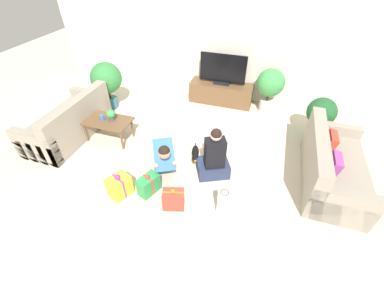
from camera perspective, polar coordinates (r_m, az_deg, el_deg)
The scene contains 19 objects.
ground_plane at distance 4.65m, azimuth -2.02°, elevation -4.01°, with size 16.00×16.00×0.00m, color beige.
wall_back at distance 6.22m, azimuth 6.47°, elevation 21.27°, with size 8.40×0.06×2.60m.
sofa_left at distance 5.64m, azimuth -25.62°, elevation 4.26°, with size 0.88×1.78×0.85m.
sofa_right at distance 4.68m, azimuth 28.49°, elevation -4.56°, with size 0.88×1.78×0.85m.
coffee_table at distance 5.22m, azimuth -18.28°, elevation 4.56°, with size 0.92×0.53×0.44m.
tv_console at distance 6.33m, azimuth 6.46°, elevation 11.19°, with size 1.47×0.46×0.49m.
tv at distance 6.09m, azimuth 6.84°, elevation 15.83°, with size 1.05×0.20×0.70m.
potted_plant_back_right at distance 6.02m, azimuth 16.98°, elevation 12.38°, with size 0.60×0.60×1.00m.
potted_plant_corner_right at distance 5.52m, azimuth 26.75°, elevation 6.08°, with size 0.55×0.55×0.85m.
potted_plant_corner_left at distance 6.19m, azimuth -18.48°, elevation 13.44°, with size 0.68×0.68×1.08m.
person_kneeling at distance 4.27m, azimuth -6.29°, elevation -2.75°, with size 0.65×0.84×0.80m.
person_sitting at distance 4.21m, azimuth 4.88°, elevation -3.30°, with size 0.64×0.61×0.96m.
dog at distance 4.55m, azimuth 0.76°, elevation -2.14°, with size 0.23×0.50×0.27m.
gift_box_a at distance 4.16m, azimuth -15.82°, elevation -8.95°, with size 0.36×0.40×0.41m.
gift_box_b at distance 3.88m, azimuth -4.14°, elevation -12.13°, with size 0.36×0.28×0.37m.
gift_box_c at distance 4.11m, azimuth -9.60°, elevation -8.89°, with size 0.31×0.39×0.37m.
gift_bag_a at distance 3.79m, azimuth 7.02°, elevation -12.80°, with size 0.20×0.14×0.43m.
mug at distance 5.22m, azimuth -19.34°, elevation 5.62°, with size 0.12×0.08×0.09m.
tabletop_plant at distance 5.10m, azimuth -17.58°, elevation 6.23°, with size 0.17×0.17×0.22m.
Camera 1 is at (1.21, -3.18, 3.17)m, focal length 24.00 mm.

